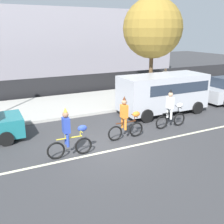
{
  "coord_description": "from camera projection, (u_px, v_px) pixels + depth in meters",
  "views": [
    {
      "loc": [
        -3.97,
        -8.94,
        4.5
      ],
      "look_at": [
        1.02,
        1.2,
        1.0
      ],
      "focal_mm": 42.0,
      "sensor_mm": 36.0,
      "label": 1
    }
  ],
  "objects": [
    {
      "name": "fence_line",
      "position": [
        48.0,
        87.0,
        18.51
      ],
      "size": [
        40.0,
        0.08,
        1.4
      ],
      "primitive_type": "cube",
      "color": "black",
      "rests_on": "ground"
    },
    {
      "name": "parade_cyclist_zebra",
      "position": [
        171.0,
        111.0,
        12.56
      ],
      "size": [
        1.72,
        0.5,
        1.92
      ],
      "color": "black",
      "rests_on": "ground"
    },
    {
      "name": "parade_cyclist_cobalt",
      "position": [
        70.0,
        136.0,
        9.58
      ],
      "size": [
        1.72,
        0.5,
        1.92
      ],
      "color": "black",
      "rests_on": "ground"
    },
    {
      "name": "pedestrian_onlooker",
      "position": [
        165.0,
        78.0,
        20.29
      ],
      "size": [
        0.32,
        0.2,
        1.62
      ],
      "color": "#33333D",
      "rests_on": "sidewalk_curb"
    },
    {
      "name": "parked_van_silver",
      "position": [
        164.0,
        91.0,
        14.72
      ],
      "size": [
        5.0,
        2.22,
        2.18
      ],
      "color": "silver",
      "rests_on": "ground"
    },
    {
      "name": "ground_plane",
      "position": [
        103.0,
        146.0,
        10.66
      ],
      "size": [
        80.0,
        80.0,
        0.0
      ],
      "primitive_type": "plane",
      "color": "#38383A"
    },
    {
      "name": "street_tree_near_lamp",
      "position": [
        153.0,
        28.0,
        15.71
      ],
      "size": [
        3.58,
        3.58,
        6.3
      ],
      "color": "brown",
      "rests_on": "sidewalk_curb"
    },
    {
      "name": "road_centre_line",
      "position": [
        108.0,
        151.0,
        10.24
      ],
      "size": [
        36.0,
        0.14,
        0.01
      ],
      "primitive_type": "cube",
      "color": "beige",
      "rests_on": "ground"
    },
    {
      "name": "building_backdrop",
      "position": [
        28.0,
        45.0,
        25.24
      ],
      "size": [
        28.0,
        8.0,
        6.5
      ],
      "primitive_type": "cube",
      "color": "#99939E",
      "rests_on": "ground"
    },
    {
      "name": "sidewalk_curb",
      "position": [
        59.0,
        106.0,
        16.21
      ],
      "size": [
        60.0,
        5.0,
        0.15
      ],
      "primitive_type": "cube",
      "color": "#ADAAA3",
      "rests_on": "ground"
    },
    {
      "name": "parade_cyclist_orange",
      "position": [
        126.0,
        120.0,
        11.22
      ],
      "size": [
        1.72,
        0.5,
        1.92
      ],
      "color": "black",
      "rests_on": "ground"
    }
  ]
}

